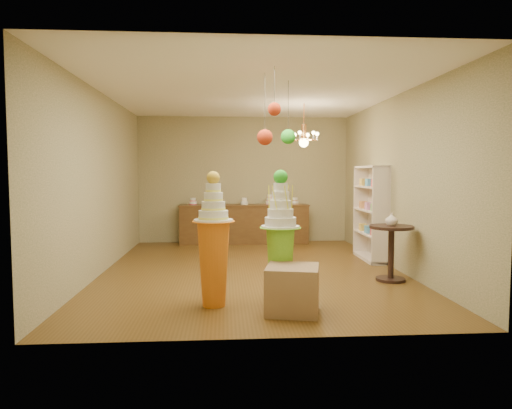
{
  "coord_description": "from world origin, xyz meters",
  "views": [
    {
      "loc": [
        -0.46,
        -7.72,
        1.67
      ],
      "look_at": [
        0.07,
        0.0,
        1.13
      ],
      "focal_mm": 32.0,
      "sensor_mm": 36.0,
      "label": 1
    }
  ],
  "objects": [
    {
      "name": "wall_left",
      "position": [
        -2.5,
        0.0,
        1.5
      ],
      "size": [
        0.04,
        6.5,
        3.0
      ],
      "primitive_type": "cube",
      "color": "gray",
      "rests_on": "ground"
    },
    {
      "name": "round_table",
      "position": [
        2.1,
        -0.92,
        0.55
      ],
      "size": [
        0.79,
        0.79,
        0.86
      ],
      "rotation": [
        0.0,
        0.0,
        0.21
      ],
      "color": "black",
      "rests_on": "floor"
    },
    {
      "name": "pedestal_green",
      "position": [
        0.25,
        -1.94,
        0.71
      ],
      "size": [
        0.55,
        0.55,
        1.71
      ],
      "rotation": [
        0.0,
        0.0,
        -0.12
      ],
      "color": "#75C62B",
      "rests_on": "floor"
    },
    {
      "name": "sideboard",
      "position": [
        0.0,
        2.97,
        0.48
      ],
      "size": [
        3.04,
        0.54,
        1.16
      ],
      "color": "#503419",
      "rests_on": "floor"
    },
    {
      "name": "pedestal_orange",
      "position": [
        -0.6,
        -2.07,
        0.68
      ],
      "size": [
        0.55,
        0.55,
        1.69
      ],
      "rotation": [
        0.0,
        0.0,
        0.13
      ],
      "color": "orange",
      "rests_on": "floor"
    },
    {
      "name": "wall_right",
      "position": [
        2.5,
        0.0,
        1.5
      ],
      "size": [
        0.04,
        6.5,
        3.0
      ],
      "primitive_type": "cube",
      "color": "gray",
      "rests_on": "ground"
    },
    {
      "name": "chandelier",
      "position": [
        1.07,
        1.05,
        2.3
      ],
      "size": [
        0.64,
        0.64,
        0.85
      ],
      "rotation": [
        0.0,
        0.0,
        0.06
      ],
      "color": "#EC9853",
      "rests_on": "ceiling"
    },
    {
      "name": "wall_front",
      "position": [
        0.0,
        -3.25,
        1.5
      ],
      "size": [
        5.0,
        0.04,
        3.0
      ],
      "primitive_type": "cube",
      "color": "gray",
      "rests_on": "ground"
    },
    {
      "name": "burlap_riser",
      "position": [
        0.35,
        -2.4,
        0.28
      ],
      "size": [
        0.73,
        0.73,
        0.56
      ],
      "primitive_type": "cube",
      "rotation": [
        0.0,
        0.0,
        -0.22
      ],
      "color": "#987552",
      "rests_on": "floor"
    },
    {
      "name": "shelving_unit",
      "position": [
        2.34,
        0.8,
        0.9
      ],
      "size": [
        0.33,
        1.2,
        1.8
      ],
      "color": "beige",
      "rests_on": "floor"
    },
    {
      "name": "ceiling",
      "position": [
        0.0,
        0.0,
        3.0
      ],
      "size": [
        6.5,
        6.5,
        0.0
      ],
      "primitive_type": "plane",
      "rotation": [
        3.14,
        0.0,
        0.0
      ],
      "color": "white",
      "rests_on": "ground"
    },
    {
      "name": "pom_red_left",
      "position": [
        0.08,
        -1.58,
        2.15
      ],
      "size": [
        0.21,
        0.21,
        0.96
      ],
      "color": "#3F392E",
      "rests_on": "ceiling"
    },
    {
      "name": "pom_green_mid",
      "position": [
        0.47,
        -1.08,
        2.2
      ],
      "size": [
        0.22,
        0.22,
        0.91
      ],
      "color": "#3F392E",
      "rests_on": "ceiling"
    },
    {
      "name": "floor",
      "position": [
        0.0,
        0.0,
        0.0
      ],
      "size": [
        6.5,
        6.5,
        0.0
      ],
      "primitive_type": "plane",
      "color": "#573B17",
      "rests_on": "ground"
    },
    {
      "name": "pom_red_right",
      "position": [
        0.17,
        -1.96,
        2.47
      ],
      "size": [
        0.17,
        0.17,
        0.62
      ],
      "color": "#3F392E",
      "rests_on": "ceiling"
    },
    {
      "name": "wall_back",
      "position": [
        0.0,
        3.25,
        1.5
      ],
      "size": [
        5.0,
        0.04,
        3.0
      ],
      "primitive_type": "cube",
      "color": "gray",
      "rests_on": "ground"
    },
    {
      "name": "vase",
      "position": [
        2.1,
        -0.92,
        0.96
      ],
      "size": [
        0.23,
        0.23,
        0.2
      ],
      "primitive_type": "imported",
      "rotation": [
        0.0,
        0.0,
        -0.27
      ],
      "color": "beige",
      "rests_on": "round_table"
    }
  ]
}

